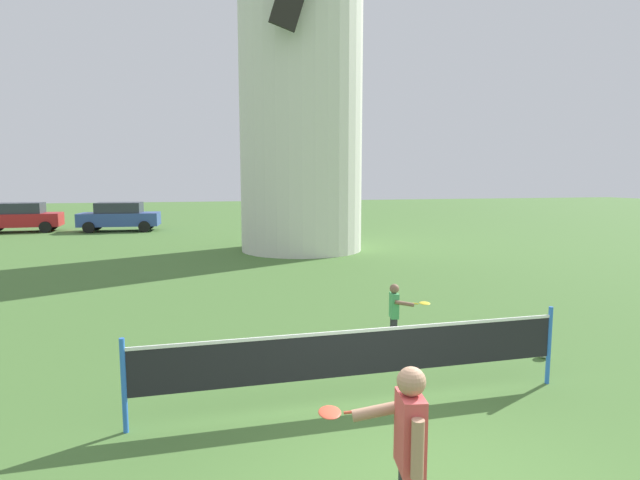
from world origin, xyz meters
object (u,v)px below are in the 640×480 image
(tennis_net, at_px, (359,353))
(stray_ball, at_px, (544,352))
(windmill, at_px, (301,48))
(player_far, at_px, (396,311))
(parked_car_blue, at_px, (120,216))
(player_near, at_px, (407,448))
(parked_car_red, at_px, (21,217))

(tennis_net, relative_size, stray_ball, 30.91)
(windmill, bearing_deg, player_far, -94.42)
(windmill, bearing_deg, stray_ball, -84.98)
(parked_car_blue, bearing_deg, tennis_net, -76.10)
(tennis_net, bearing_deg, stray_ball, 14.45)
(player_far, bearing_deg, player_near, -111.84)
(player_far, distance_m, parked_car_red, 25.34)
(windmill, xyz_separation_m, player_far, (-0.92, -11.84, -7.21))
(player_far, bearing_deg, tennis_net, -123.40)
(stray_ball, bearing_deg, parked_car_red, 121.44)
(player_far, xyz_separation_m, parked_car_blue, (-7.15, 21.37, 0.20))
(windmill, distance_m, player_far, 13.89)
(player_near, xyz_separation_m, parked_car_blue, (-5.35, 25.87, -0.02))
(stray_ball, bearing_deg, tennis_net, -165.55)
(player_far, bearing_deg, windmill, 85.58)
(windmill, xyz_separation_m, tennis_net, (-2.27, -13.88, -7.13))
(player_near, bearing_deg, stray_ball, 40.74)
(windmill, bearing_deg, parked_car_blue, 130.21)
(tennis_net, height_order, parked_car_red, parked_car_red)
(windmill, relative_size, tennis_net, 2.78)
(tennis_net, bearing_deg, parked_car_red, 114.16)
(parked_car_red, relative_size, parked_car_blue, 0.95)
(windmill, distance_m, tennis_net, 15.77)
(parked_car_blue, bearing_deg, windmill, -49.79)
(windmill, height_order, parked_car_blue, windmill)
(tennis_net, bearing_deg, player_near, -100.45)
(parked_car_red, distance_m, parked_car_blue, 5.14)
(tennis_net, height_order, player_far, tennis_net)
(windmill, distance_m, player_near, 17.97)
(player_near, bearing_deg, windmill, 80.56)
(tennis_net, height_order, stray_ball, tennis_net)
(player_far, xyz_separation_m, parked_car_red, (-12.22, 22.19, 0.20))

